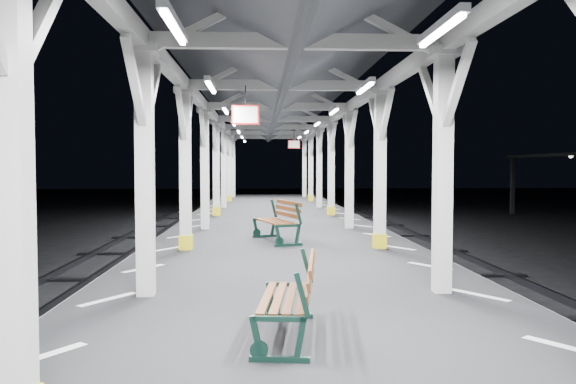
{
  "coord_description": "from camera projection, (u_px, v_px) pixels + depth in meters",
  "views": [
    {
      "loc": [
        -0.47,
        -9.5,
        2.72
      ],
      "look_at": [
        0.09,
        2.03,
        2.2
      ],
      "focal_mm": 35.0,
      "sensor_mm": 36.0,
      "label": 1
    }
  ],
  "objects": [
    {
      "name": "ground",
      "position": [
        288.0,
        325.0,
        9.62
      ],
      "size": [
        120.0,
        120.0,
        0.0
      ],
      "primitive_type": "plane",
      "color": "black",
      "rests_on": "ground"
    },
    {
      "name": "platform",
      "position": [
        288.0,
        296.0,
        9.6
      ],
      "size": [
        6.0,
        50.0,
        1.0
      ],
      "primitive_type": "cube",
      "color": "black",
      "rests_on": "ground"
    },
    {
      "name": "hazard_stripes_left",
      "position": [
        143.0,
        268.0,
        9.46
      ],
      "size": [
        1.0,
        48.0,
        0.01
      ],
      "primitive_type": "cube",
      "color": "silver",
      "rests_on": "platform"
    },
    {
      "name": "hazard_stripes_right",
      "position": [
        430.0,
        266.0,
        9.7
      ],
      "size": [
        1.0,
        48.0,
        0.01
      ],
      "primitive_type": "cube",
      "color": "silver",
      "rests_on": "platform"
    },
    {
      "name": "track_right",
      "position": [
        572.0,
        317.0,
        9.87
      ],
      "size": [
        2.2,
        60.0,
        0.16
      ],
      "color": "#2D2D33",
      "rests_on": "ground"
    },
    {
      "name": "canopy",
      "position": [
        288.0,
        57.0,
        9.4
      ],
      "size": [
        5.4,
        49.0,
        4.65
      ],
      "color": "beige",
      "rests_on": "platform"
    },
    {
      "name": "bench_near",
      "position": [
        294.0,
        295.0,
        5.63
      ],
      "size": [
        0.72,
        1.55,
        0.81
      ],
      "rotation": [
        0.0,
        0.0,
        -0.11
      ],
      "color": "#112E26",
      "rests_on": "platform"
    },
    {
      "name": "bench_mid",
      "position": [
        280.0,
        220.0,
        12.88
      ],
      "size": [
        1.12,
        1.84,
        0.94
      ],
      "rotation": [
        0.0,
        0.0,
        0.3
      ],
      "color": "#112E26",
      "rests_on": "platform"
    }
  ]
}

